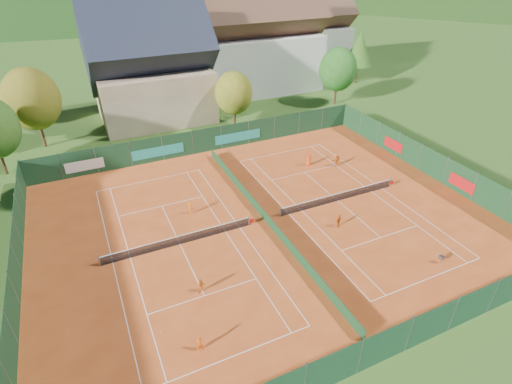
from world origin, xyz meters
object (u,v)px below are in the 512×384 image
object	(u,v)px
chalet	(151,72)
player_left_mid	(202,286)
hotel_block_a	(257,45)
hotel_block_b	(305,35)
ball_hopper	(442,257)
player_right_near	(339,221)
player_right_far_b	(337,161)
player_right_far_a	(309,160)
player_left_far	(190,208)
player_left_near	(200,344)

from	to	relation	value
chalet	player_left_mid	xyz separation A→B (m)	(-5.01, -35.98, -6.02)
hotel_block_a	player_left_mid	distance (m)	48.83
hotel_block_b	ball_hopper	xyz separation A→B (m)	(-19.86, -54.93, -6.06)
hotel_block_a	ball_hopper	xyz separation A→B (m)	(-5.86, -46.93, -6.83)
player_right_near	player_right_far_b	xyz separation A→B (m)	(6.55, 9.74, 0.02)
hotel_block_b	player_right_far_a	size ratio (longest dim) A/B	11.29
chalet	player_right_far_b	bearing A→B (deg)	-57.62
player_left_mid	player_right_far_b	size ratio (longest dim) A/B	0.88
chalet	hotel_block_b	world-z (taller)	chalet
player_left_far	player_right_far_a	distance (m)	15.50
player_left_near	player_left_far	distance (m)	15.12
player_left_near	hotel_block_a	bearing A→B (deg)	62.61
ball_hopper	player_right_far_a	xyz separation A→B (m)	(-0.92, 18.58, 0.21)
player_left_far	player_right_far_a	bearing A→B (deg)	-164.83
chalet	player_left_far	size ratio (longest dim) A/B	13.12
hotel_block_b	player_left_far	xyz separation A→B (m)	(-35.85, -40.00, -6.00)
chalet	player_right_near	world-z (taller)	chalet
chalet	hotel_block_a	bearing A→B (deg)	17.53
player_left_far	hotel_block_a	bearing A→B (deg)	-122.77
ball_hopper	player_right_far_b	xyz separation A→B (m)	(1.95, 17.14, 0.13)
player_left_mid	hotel_block_a	bearing A→B (deg)	57.22
chalet	player_left_mid	bearing A→B (deg)	-97.93
ball_hopper	player_left_mid	distance (m)	18.81
player_right_near	chalet	bearing A→B (deg)	81.69
hotel_block_b	player_right_far_a	world-z (taller)	hotel_block_b
ball_hopper	player_left_near	distance (m)	19.82
hotel_block_b	player_right_far_b	bearing A→B (deg)	-115.36
hotel_block_b	hotel_block_a	bearing A→B (deg)	-150.26
hotel_block_b	player_left_mid	xyz separation A→B (m)	(-38.01, -49.98, -6.02)
hotel_block_b	player_left_mid	world-z (taller)	hotel_block_b
player_right_near	player_right_far_b	bearing A→B (deg)	33.47
player_right_far_a	player_right_far_b	size ratio (longest dim) A/B	1.12
hotel_block_a	player_right_near	bearing A→B (deg)	-104.82
hotel_block_a	hotel_block_b	bearing A→B (deg)	29.74
player_left_near	player_right_far_b	size ratio (longest dim) A/B	0.91
player_right_near	player_right_far_a	size ratio (longest dim) A/B	0.87
ball_hopper	player_right_far_a	bearing A→B (deg)	92.83
player_right_far_b	hotel_block_a	bearing A→B (deg)	-98.04
hotel_block_b	player_right_near	distance (m)	53.79
player_right_near	ball_hopper	bearing A→B (deg)	-80.75
hotel_block_b	ball_hopper	bearing A→B (deg)	-109.88
player_right_far_a	chalet	bearing A→B (deg)	-58.51
chalet	player_left_mid	size ratio (longest dim) A/B	13.46
chalet	player_left_far	distance (m)	26.84
chalet	hotel_block_b	xyz separation A→B (m)	(33.00, 14.00, -0.01)
hotel_block_b	player_right_near	size ratio (longest dim) A/B	13.03
hotel_block_b	player_right_near	world-z (taller)	hotel_block_b
hotel_block_a	player_left_mid	xyz separation A→B (m)	(-24.01, -41.98, -6.78)
player_right_far_a	hotel_block_a	bearing A→B (deg)	-100.63
player_left_mid	player_left_near	bearing A→B (deg)	-112.75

